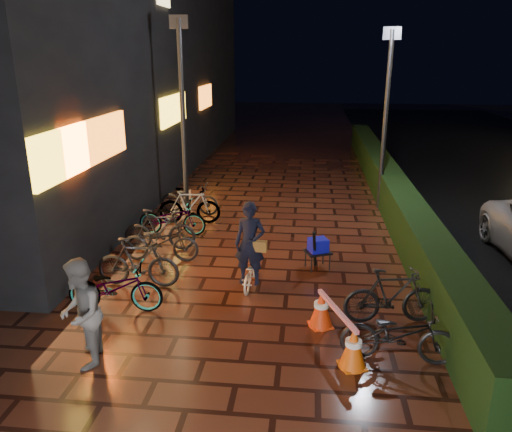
# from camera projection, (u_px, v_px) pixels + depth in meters

# --- Properties ---
(ground) EXTENTS (80.00, 80.00, 0.00)m
(ground) POSITION_uv_depth(u_px,v_px,m) (246.00, 341.00, 7.82)
(ground) COLOR #381911
(ground) RESTS_ON ground
(hedge) EXTENTS (0.70, 20.00, 1.00)m
(hedge) POSITION_uv_depth(u_px,v_px,m) (389.00, 187.00, 14.89)
(hedge) COLOR black
(hedge) RESTS_ON ground
(bystander_person) EXTENTS (0.80, 0.92, 1.62)m
(bystander_person) POSITION_uv_depth(u_px,v_px,m) (81.00, 314.00, 7.01)
(bystander_person) COLOR #5E5E61
(bystander_person) RESTS_ON ground
(storefront_block) EXTENTS (12.09, 22.00, 9.00)m
(storefront_block) POSITION_uv_depth(u_px,v_px,m) (28.00, 48.00, 18.26)
(storefront_block) COLOR black
(storefront_block) RESTS_ON ground
(lamp_post_hedge) EXTENTS (0.48, 0.17, 4.97)m
(lamp_post_hedge) POSITION_uv_depth(u_px,v_px,m) (386.00, 113.00, 13.74)
(lamp_post_hedge) COLOR black
(lamp_post_hedge) RESTS_ON ground
(lamp_post_sf) EXTENTS (0.50, 0.15, 5.26)m
(lamp_post_sf) POSITION_uv_depth(u_px,v_px,m) (183.00, 107.00, 13.78)
(lamp_post_sf) COLOR black
(lamp_post_sf) RESTS_ON ground
(cyclist) EXTENTS (0.64, 1.23, 1.71)m
(cyclist) POSITION_uv_depth(u_px,v_px,m) (251.00, 256.00, 9.44)
(cyclist) COLOR silver
(cyclist) RESTS_ON ground
(traffic_barrier) EXTENTS (0.88, 1.54, 0.63)m
(traffic_barrier) POSITION_uv_depth(u_px,v_px,m) (336.00, 327.00, 7.63)
(traffic_barrier) COLOR #DD4F0B
(traffic_barrier) RESTS_ON ground
(cart_assembly) EXTENTS (0.62, 0.67, 0.95)m
(cart_assembly) POSITION_uv_depth(u_px,v_px,m) (318.00, 247.00, 10.31)
(cart_assembly) COLOR black
(cart_assembly) RESTS_ON ground
(parked_bikes_storefront) EXTENTS (1.89, 6.28, 0.97)m
(parked_bikes_storefront) POSITION_uv_depth(u_px,v_px,m) (164.00, 230.00, 11.37)
(parked_bikes_storefront) COLOR black
(parked_bikes_storefront) RESTS_ON ground
(parked_bikes_hedge) EXTENTS (1.75, 1.79, 0.97)m
(parked_bikes_hedge) POSITION_uv_depth(u_px,v_px,m) (395.00, 315.00, 7.67)
(parked_bikes_hedge) COLOR black
(parked_bikes_hedge) RESTS_ON ground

